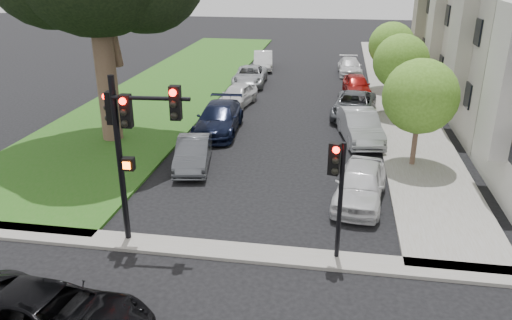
% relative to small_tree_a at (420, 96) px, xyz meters
% --- Properties ---
extents(ground, '(140.00, 140.00, 0.00)m').
position_rel_small_tree_a_xyz_m(ground, '(-6.20, -10.32, -3.21)').
color(ground, black).
rests_on(ground, ground).
extents(grass_strip, '(8.00, 44.00, 0.12)m').
position_rel_small_tree_a_xyz_m(grass_strip, '(-15.20, 13.68, -3.15)').
color(grass_strip, '#1F5A13').
rests_on(grass_strip, ground).
extents(sidewalk_right, '(3.50, 44.00, 0.12)m').
position_rel_small_tree_a_xyz_m(sidewalk_right, '(0.55, 13.68, -3.15)').
color(sidewalk_right, gray).
rests_on(sidewalk_right, ground).
extents(sidewalk_cross, '(60.00, 1.00, 0.12)m').
position_rel_small_tree_a_xyz_m(sidewalk_cross, '(-6.20, -8.32, -3.15)').
color(sidewalk_cross, gray).
rests_on(sidewalk_cross, ground).
extents(small_tree_a, '(3.21, 3.21, 4.82)m').
position_rel_small_tree_a_xyz_m(small_tree_a, '(0.00, 0.00, 0.00)').
color(small_tree_a, brown).
rests_on(small_tree_a, ground).
extents(small_tree_b, '(3.18, 3.18, 4.77)m').
position_rel_small_tree_a_xyz_m(small_tree_b, '(0.00, 7.94, -0.03)').
color(small_tree_b, brown).
rests_on(small_tree_b, ground).
extents(small_tree_c, '(3.14, 3.14, 4.71)m').
position_rel_small_tree_a_xyz_m(small_tree_c, '(0.00, 14.23, -0.07)').
color(small_tree_c, brown).
rests_on(small_tree_c, ground).
extents(traffic_signal_main, '(2.69, 0.70, 5.51)m').
position_rel_small_tree_a_xyz_m(traffic_signal_main, '(-9.57, -8.08, 0.60)').
color(traffic_signal_main, black).
rests_on(traffic_signal_main, ground).
extents(traffic_signal_secondary, '(0.52, 0.42, 3.84)m').
position_rel_small_tree_a_xyz_m(traffic_signal_secondary, '(-3.35, -8.12, -0.53)').
color(traffic_signal_secondary, black).
rests_on(traffic_signal_secondary, ground).
extents(car_cross_near, '(5.29, 2.87, 1.41)m').
position_rel_small_tree_a_xyz_m(car_cross_near, '(-9.93, -12.86, -2.50)').
color(car_cross_near, black).
rests_on(car_cross_near, ground).
extents(car_parked_0, '(2.36, 4.59, 1.49)m').
position_rel_small_tree_a_xyz_m(car_parked_0, '(-2.43, -4.00, -2.46)').
color(car_parked_0, silver).
rests_on(car_parked_0, ground).
extents(car_parked_1, '(2.48, 4.94, 1.56)m').
position_rel_small_tree_a_xyz_m(car_parked_1, '(-2.26, 3.05, -2.43)').
color(car_parked_1, '#999BA0').
rests_on(car_parked_1, ground).
extents(car_parked_2, '(2.89, 5.26, 1.39)m').
position_rel_small_tree_a_xyz_m(car_parked_2, '(-2.48, 7.27, -2.51)').
color(car_parked_2, '#3F4247').
rests_on(car_parked_2, ground).
extents(car_parked_3, '(2.09, 4.22, 1.38)m').
position_rel_small_tree_a_xyz_m(car_parked_3, '(-2.21, 12.41, -2.51)').
color(car_parked_3, maroon).
rests_on(car_parked_3, ground).
extents(car_parked_4, '(2.03, 4.47, 1.27)m').
position_rel_small_tree_a_xyz_m(car_parked_4, '(-2.62, 19.00, -2.57)').
color(car_parked_4, silver).
rests_on(car_parked_4, ground).
extents(car_parked_5, '(2.08, 4.18, 1.32)m').
position_rel_small_tree_a_xyz_m(car_parked_5, '(-9.63, -1.69, -2.55)').
color(car_parked_5, '#3F4247').
rests_on(car_parked_5, ground).
extents(car_parked_6, '(2.37, 5.33, 1.52)m').
position_rel_small_tree_a_xyz_m(car_parked_6, '(-9.62, 3.22, -2.45)').
color(car_parked_6, black).
rests_on(car_parked_6, ground).
extents(car_parked_7, '(2.27, 4.27, 1.38)m').
position_rel_small_tree_a_xyz_m(car_parked_7, '(-9.68, 8.48, -2.51)').
color(car_parked_7, silver).
rests_on(car_parked_7, ground).
extents(car_parked_8, '(2.46, 4.94, 1.35)m').
position_rel_small_tree_a_xyz_m(car_parked_8, '(-9.89, 14.17, -2.53)').
color(car_parked_8, '#999BA0').
rests_on(car_parked_8, ground).
extents(car_parked_9, '(2.15, 4.57, 1.45)m').
position_rel_small_tree_a_xyz_m(car_parked_9, '(-9.80, 20.03, -2.48)').
color(car_parked_9, silver).
rests_on(car_parked_9, ground).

